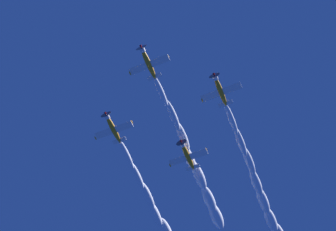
{
  "coord_description": "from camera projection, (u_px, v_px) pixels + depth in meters",
  "views": [
    {
      "loc": [
        -6.82,
        -18.39,
        1.89
      ],
      "look_at": [
        11.68,
        9.95,
        94.02
      ],
      "focal_mm": 46.88,
      "sensor_mm": 36.0,
      "label": 1
    }
  ],
  "objects": [
    {
      "name": "smoke_trail_lead",
      "position": [
        199.0,
        176.0,
        104.88
      ],
      "size": [
        37.13,
        26.26,
        4.07
      ],
      "color": "white"
    },
    {
      "name": "smoke_trail_left_wingman",
      "position": [
        263.0,
        198.0,
        106.78
      ],
      "size": [
        37.06,
        25.51,
        4.29
      ],
      "color": "white"
    },
    {
      "name": "airplane_right_wingman",
      "position": [
        113.0,
        128.0,
        98.21
      ],
      "size": [
        7.88,
        8.4,
        2.95
      ],
      "color": "orange"
    },
    {
      "name": "smoke_trail_right_wingman",
      "position": [
        165.0,
        229.0,
        109.32
      ],
      "size": [
        37.18,
        25.98,
        4.34
      ],
      "color": "white"
    },
    {
      "name": "airplane_left_wingman",
      "position": [
        220.0,
        90.0,
        95.78
      ],
      "size": [
        7.89,
        8.42,
        2.82
      ],
      "color": "orange"
    },
    {
      "name": "airplane_slot_tail",
      "position": [
        187.0,
        155.0,
        99.29
      ],
      "size": [
        7.86,
        8.41,
        3.04
      ],
      "color": "orange"
    },
    {
      "name": "airplane_lead",
      "position": [
        148.0,
        63.0,
        93.8
      ],
      "size": [
        7.87,
        8.42,
        2.93
      ],
      "color": "orange"
    }
  ]
}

